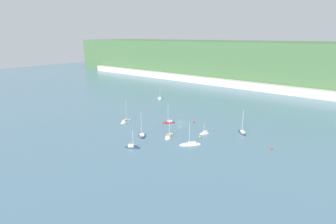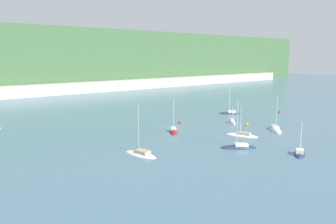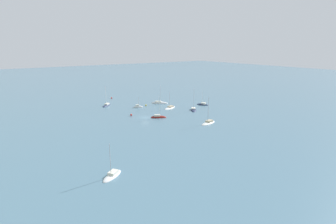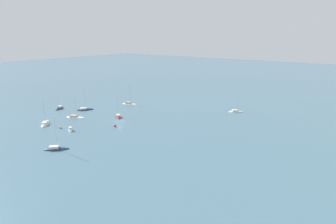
{
  "view_description": "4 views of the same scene",
  "coord_description": "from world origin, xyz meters",
  "views": [
    {
      "loc": [
        70.8,
        -98.17,
        40.54
      ],
      "look_at": [
        -12.09,
        5.8,
        1.56
      ],
      "focal_mm": 28.0,
      "sensor_mm": 36.0,
      "label": 1
    },
    {
      "loc": [
        -56.7,
        -68.71,
        19.58
      ],
      "look_at": [
        5.29,
        8.5,
        2.75
      ],
      "focal_mm": 35.0,
      "sensor_mm": 36.0,
      "label": 2
    },
    {
      "loc": [
        -91.4,
        52.08,
        29.05
      ],
      "look_at": [
        -4.82,
        -8.34,
        2.14
      ],
      "focal_mm": 28.0,
      "sensor_mm": 36.0,
      "label": 3
    },
    {
      "loc": [
        67.03,
        73.4,
        32.18
      ],
      "look_at": [
        -11.29,
        15.13,
        3.75
      ],
      "focal_mm": 28.0,
      "sensor_mm": 36.0,
      "label": 4
    }
  ],
  "objects": [
    {
      "name": "ground_plane",
      "position": [
        0.0,
        0.0,
        0.0
      ],
      "size": [
        600.0,
        600.0,
        0.0
      ],
      "primitive_type": "plane",
      "color": "slate"
    },
    {
      "name": "sailboat_3",
      "position": [
        19.46,
        -19.9,
        0.08
      ],
      "size": [
        7.61,
        7.89,
        10.2
      ],
      "rotation": [
        0.0,
        0.0,
        3.96
      ],
      "color": "silver",
      "rests_on": "ground_plane"
    },
    {
      "name": "sailboat_4",
      "position": [
        -21.28,
        -15.79,
        0.13
      ],
      "size": [
        4.34,
        8.42,
        10.83
      ],
      "rotation": [
        0.0,
        0.0,
        1.8
      ],
      "color": "white",
      "rests_on": "ground_plane"
    },
    {
      "name": "sailboat_7",
      "position": [
        17.68,
        -6.45,
        0.12
      ],
      "size": [
        3.5,
        4.71,
        5.83
      ],
      "rotation": [
        0.0,
        0.0,
        4.19
      ],
      "color": "silver",
      "rests_on": "ground_plane"
    },
    {
      "name": "sailboat_2",
      "position": [
        -1.82,
        -24.81,
        0.11
      ],
      "size": [
        7.76,
        6.85,
        10.95
      ],
      "rotation": [
        0.0,
        0.0,
        2.48
      ],
      "color": "#232D4C",
      "rests_on": "ground_plane"
    },
    {
      "name": "sailboat_8",
      "position": [
        3.91,
        -35.74,
        0.13
      ],
      "size": [
        6.24,
        4.58,
        7.53
      ],
      "rotation": [
        0.0,
        0.0,
        0.48
      ],
      "color": "#232D4C",
      "rests_on": "ground_plane"
    },
    {
      "name": "shore_town_strip",
      "position": [
        0.0,
        97.88,
        2.93
      ],
      "size": [
        381.67,
        6.0,
        5.86
      ],
      "color": "#B7B2A8",
      "rests_on": "ground_plane"
    },
    {
      "name": "mooring_buoy_0",
      "position": [
        45.23,
        -4.58,
        0.38
      ],
      "size": [
        0.76,
        0.76,
        0.76
      ],
      "color": "red",
      "rests_on": "ground_plane"
    },
    {
      "name": "hillside_ridge",
      "position": [
        0.0,
        146.11,
        17.65
      ],
      "size": [
        449.02,
        89.46,
        35.31
      ],
      "color": "#42663D",
      "rests_on": "ground_plane"
    },
    {
      "name": "mooring_buoy_2",
      "position": [
        18.54,
        -11.27,
        0.36
      ],
      "size": [
        0.71,
        0.71,
        0.71
      ],
      "color": "yellow",
      "rests_on": "ground_plane"
    },
    {
      "name": "sailboat_0",
      "position": [
        -3.35,
        -4.52,
        0.11
      ],
      "size": [
        5.44,
        6.43,
        9.7
      ],
      "rotation": [
        0.0,
        0.0,
        4.08
      ],
      "color": "maroon",
      "rests_on": "ground_plane"
    },
    {
      "name": "sailboat_1",
      "position": [
        7.64,
        -18.19,
        0.1
      ],
      "size": [
        5.64,
        8.58,
        8.26
      ],
      "rotation": [
        0.0,
        0.0,
        1.97
      ],
      "color": "white",
      "rests_on": "ground_plane"
    },
    {
      "name": "mooring_buoy_1",
      "position": [
        5.7,
        3.43,
        0.42
      ],
      "size": [
        0.85,
        0.85,
        0.85
      ],
      "color": "red",
      "rests_on": "ground_plane"
    },
    {
      "name": "sailboat_6",
      "position": [
        29.84,
        4.62,
        0.15
      ],
      "size": [
        6.59,
        6.86,
        10.72
      ],
      "rotation": [
        0.0,
        0.0,
        2.32
      ],
      "color": "#232D4C",
      "rests_on": "ground_plane"
    }
  ]
}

